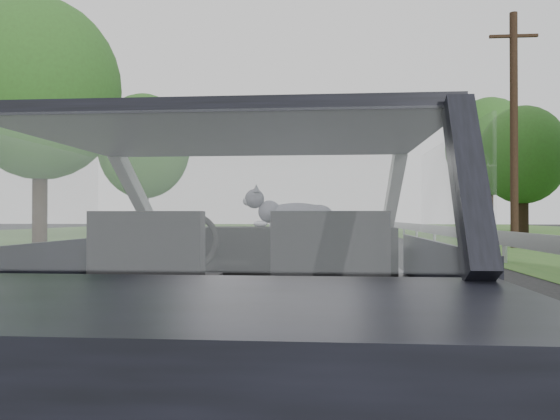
% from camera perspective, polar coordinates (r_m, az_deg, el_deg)
% --- Properties ---
extents(subject_car, '(1.80, 4.00, 1.45)m').
position_cam_1_polar(subject_car, '(2.78, -3.17, -7.74)').
color(subject_car, black).
rests_on(subject_car, ground).
extents(dashboard, '(1.58, 0.45, 0.30)m').
position_cam_1_polar(dashboard, '(3.38, -1.70, -4.34)').
color(dashboard, black).
rests_on(dashboard, subject_car).
extents(driver_seat, '(0.50, 0.72, 0.42)m').
position_cam_1_polar(driver_seat, '(2.57, -12.99, -4.82)').
color(driver_seat, black).
rests_on(driver_seat, subject_car).
extents(passenger_seat, '(0.50, 0.72, 0.42)m').
position_cam_1_polar(passenger_seat, '(2.45, 5.23, -5.05)').
color(passenger_seat, black).
rests_on(passenger_seat, subject_car).
extents(steering_wheel, '(0.36, 0.36, 0.04)m').
position_cam_1_polar(steering_wheel, '(3.16, -9.54, -3.32)').
color(steering_wheel, black).
rests_on(steering_wheel, dashboard).
extents(cat, '(0.60, 0.23, 0.26)m').
position_cam_1_polar(cat, '(3.38, 1.78, -0.35)').
color(cat, slate).
rests_on(cat, dashboard).
extents(guardrail, '(0.05, 90.00, 0.32)m').
position_cam_1_polar(guardrail, '(13.33, 21.93, -2.70)').
color(guardrail, '#9D9EA2').
rests_on(guardrail, ground).
extents(other_car, '(2.28, 4.71, 1.49)m').
position_cam_1_polar(other_car, '(20.07, 1.09, -1.56)').
color(other_car, '#9EA1A7').
rests_on(other_car, ground).
extents(highway_sign, '(0.39, 0.84, 2.18)m').
position_cam_1_polar(highway_sign, '(21.05, 19.19, -0.55)').
color(highway_sign, '#0F691E').
rests_on(highway_sign, ground).
extents(utility_pole, '(0.28, 0.28, 7.91)m').
position_cam_1_polar(utility_pole, '(20.06, 23.26, 7.69)').
color(utility_pole, '#392218').
rests_on(utility_pole, ground).
extents(tree_2, '(4.84, 4.84, 6.06)m').
position_cam_1_polar(tree_2, '(27.96, 24.05, 3.43)').
color(tree_2, '#2B501E').
rests_on(tree_2, ground).
extents(tree_3, '(8.03, 8.03, 9.54)m').
position_cam_1_polar(tree_3, '(43.20, 21.03, 4.32)').
color(tree_3, '#2B501E').
rests_on(tree_3, ground).
extents(tree_5, '(7.74, 7.74, 9.02)m').
position_cam_1_polar(tree_5, '(22.70, -23.77, 8.13)').
color(tree_5, '#2B501E').
rests_on(tree_5, ground).
extents(tree_6, '(6.02, 6.02, 7.47)m').
position_cam_1_polar(tree_6, '(30.51, -14.03, 4.39)').
color(tree_6, '#2B501E').
rests_on(tree_6, ground).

